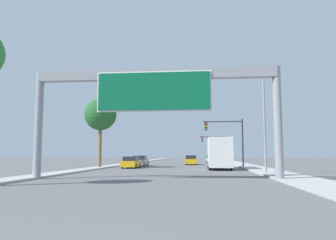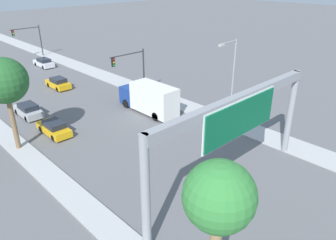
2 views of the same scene
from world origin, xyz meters
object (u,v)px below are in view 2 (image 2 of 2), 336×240
(car_near_center, at_px, (54,128))
(palm_tree_background, at_px, (4,81))
(car_mid_center, at_px, (28,110))
(traffic_light_near_intersection, at_px, (133,66))
(street_lamp_right, at_px, (231,79))
(car_far_right, at_px, (44,63))
(sign_gantry, at_px, (238,118))
(palm_tree_foreground, at_px, (219,202))
(truck_box_primary, at_px, (150,98))
(traffic_light_mid_block, at_px, (31,36))
(car_far_center, at_px, (58,83))

(car_near_center, height_order, palm_tree_background, palm_tree_background)
(car_mid_center, height_order, traffic_light_near_intersection, traffic_light_near_intersection)
(car_mid_center, distance_m, street_lamp_right, 22.57)
(car_far_right, xyz_separation_m, street_lamp_right, (3.05, -36.11, 4.68))
(car_far_right, bearing_deg, sign_gantry, -97.02)
(car_near_center, bearing_deg, palm_tree_background, -171.59)
(car_mid_center, height_order, palm_tree_background, palm_tree_background)
(sign_gantry, relative_size, palm_tree_foreground, 1.95)
(truck_box_primary, bearing_deg, car_mid_center, 140.28)
(car_far_right, bearing_deg, traffic_light_mid_block, 78.87)
(car_near_center, xyz_separation_m, street_lamp_right, (13.55, -11.23, 4.70))
(sign_gantry, distance_m, traffic_light_mid_block, 50.58)
(palm_tree_foreground, relative_size, palm_tree_background, 1.02)
(car_near_center, bearing_deg, street_lamp_right, -39.65)
(car_near_center, distance_m, street_lamp_right, 18.21)
(truck_box_primary, xyz_separation_m, street_lamp_right, (3.05, -8.71, 3.61))
(traffic_light_near_intersection, bearing_deg, street_lamp_right, -83.94)
(palm_tree_foreground, bearing_deg, traffic_light_mid_block, 74.08)
(car_near_center, distance_m, traffic_light_mid_block, 34.62)
(sign_gantry, relative_size, car_mid_center, 3.88)
(traffic_light_mid_block, bearing_deg, street_lamp_right, -87.92)
(palm_tree_background, bearing_deg, car_far_right, 60.67)
(car_far_center, bearing_deg, traffic_light_near_intersection, -64.05)
(car_mid_center, height_order, street_lamp_right, street_lamp_right)
(car_mid_center, xyz_separation_m, traffic_light_near_intersection, (12.11, -3.89, 3.49))
(traffic_light_near_intersection, distance_m, palm_tree_background, 16.32)
(car_far_center, distance_m, palm_tree_background, 18.14)
(car_mid_center, bearing_deg, sign_gantry, -77.65)
(car_far_center, relative_size, street_lamp_right, 0.46)
(car_far_right, xyz_separation_m, traffic_light_mid_block, (1.46, 7.44, 3.27))
(car_mid_center, relative_size, traffic_light_mid_block, 0.76)
(car_near_center, bearing_deg, traffic_light_near_intersection, 10.84)
(car_far_right, height_order, truck_box_primary, truck_box_primary)
(car_far_center, height_order, traffic_light_mid_block, traffic_light_mid_block)
(sign_gantry, xyz_separation_m, traffic_light_mid_block, (6.71, 50.10, -1.92))
(car_near_center, distance_m, palm_tree_foreground, 24.32)
(car_far_center, xyz_separation_m, truck_box_primary, (3.50, -15.34, 1.05))
(sign_gantry, bearing_deg, car_near_center, 106.45)
(street_lamp_right, bearing_deg, car_mid_center, 127.85)
(sign_gantry, distance_m, traffic_light_near_intersection, 21.30)
(car_mid_center, height_order, traffic_light_mid_block, traffic_light_mid_block)
(car_far_center, height_order, car_mid_center, car_far_center)
(car_mid_center, bearing_deg, palm_tree_background, -119.25)
(palm_tree_foreground, bearing_deg, car_far_right, 73.36)
(traffic_light_mid_block, relative_size, street_lamp_right, 0.63)
(traffic_light_mid_block, bearing_deg, car_near_center, -110.31)
(traffic_light_near_intersection, height_order, traffic_light_mid_block, traffic_light_near_intersection)
(car_far_center, height_order, palm_tree_foreground, palm_tree_foreground)
(traffic_light_near_intersection, relative_size, palm_tree_background, 0.72)
(truck_box_primary, bearing_deg, traffic_light_near_intersection, 71.58)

